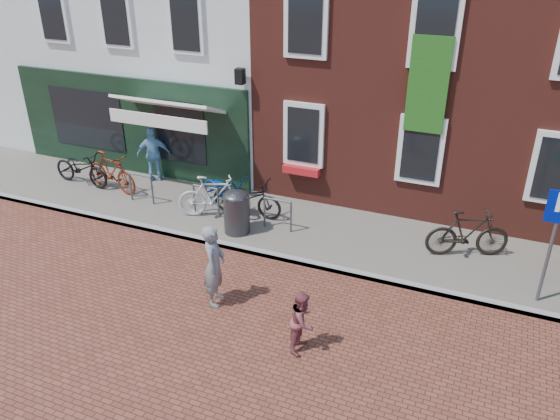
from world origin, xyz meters
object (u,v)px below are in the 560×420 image
at_px(bicycle_1, 111,172).
at_px(bicycle_4, 247,197).
at_px(cafe_person, 154,154).
at_px(bicycle_2, 226,192).
at_px(bicycle_5, 468,234).
at_px(litter_bin, 236,210).
at_px(parking_sign, 556,228).
at_px(boy, 303,321).
at_px(woman, 214,265).
at_px(bicycle_0, 81,168).
at_px(bicycle_3, 214,197).

bearing_deg(bicycle_1, bicycle_4, -77.60).
relative_size(cafe_person, bicycle_2, 0.85).
bearing_deg(bicycle_4, bicycle_5, -89.03).
xyz_separation_m(litter_bin, cafe_person, (-3.63, 1.89, 0.21)).
distance_m(bicycle_2, bicycle_5, 6.10).
distance_m(parking_sign, bicycle_5, 2.27).
distance_m(bicycle_1, bicycle_4, 4.19).
bearing_deg(bicycle_4, cafe_person, 74.27).
xyz_separation_m(litter_bin, bicycle_4, (-0.16, 0.91, -0.10)).
height_order(litter_bin, bicycle_5, litter_bin).
bearing_deg(boy, woman, 74.29).
bearing_deg(litter_bin, bicycle_5, 10.67).
relative_size(litter_bin, bicycle_1, 0.62).
xyz_separation_m(cafe_person, bicycle_0, (-1.80, -1.06, -0.31)).
bearing_deg(bicycle_5, bicycle_0, 69.20).
bearing_deg(bicycle_4, bicycle_1, 91.20).
bearing_deg(cafe_person, bicycle_3, 124.87).
xyz_separation_m(bicycle_3, bicycle_5, (6.19, 0.48, 0.00)).
bearing_deg(boy, bicycle_2, 42.49).
bearing_deg(bicycle_1, bicycle_5, -77.73).
bearing_deg(litter_bin, bicycle_1, 169.23).
height_order(cafe_person, bicycle_4, cafe_person).
bearing_deg(bicycle_5, bicycle_4, 69.19).
bearing_deg(cafe_person, bicycle_2, 134.22).
height_order(cafe_person, bicycle_5, cafe_person).
bearing_deg(bicycle_5, litter_bin, 78.95).
distance_m(cafe_person, bicycle_3, 3.07).
distance_m(woman, cafe_person, 6.35).
xyz_separation_m(woman, boy, (2.10, -0.64, -0.27)).
distance_m(bicycle_0, bicycle_2, 4.63).
bearing_deg(parking_sign, bicycle_1, 174.53).
distance_m(parking_sign, bicycle_0, 12.37).
relative_size(cafe_person, bicycle_3, 0.87).
bearing_deg(woman, bicycle_4, 0.83).
bearing_deg(bicycle_2, bicycle_0, 116.28).
relative_size(bicycle_1, bicycle_2, 0.97).
bearing_deg(woman, bicycle_2, 9.40).
distance_m(boy, bicycle_1, 8.36).
distance_m(bicycle_1, bicycle_3, 3.47).
xyz_separation_m(cafe_person, bicycle_1, (-0.72, -1.06, -0.25)).
bearing_deg(parking_sign, woman, -158.37).
height_order(boy, cafe_person, cafe_person).
height_order(litter_bin, cafe_person, cafe_person).
height_order(parking_sign, woman, parking_sign).
bearing_deg(cafe_person, bicycle_4, 135.83).
distance_m(bicycle_1, bicycle_5, 9.65).
height_order(bicycle_2, bicycle_3, bicycle_3).
xyz_separation_m(parking_sign, bicycle_1, (-11.19, 1.07, -1.11)).
relative_size(bicycle_1, bicycle_3, 1.00).
relative_size(cafe_person, bicycle_1, 0.87).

